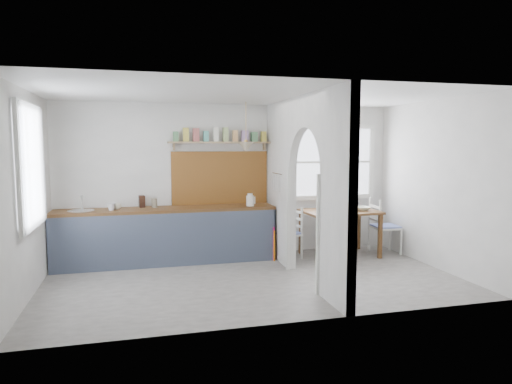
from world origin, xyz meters
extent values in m
cube|color=gray|center=(0.00, 0.00, 0.00)|extent=(5.80, 3.20, 0.01)
cube|color=white|center=(0.00, 0.00, 2.60)|extent=(5.80, 3.20, 0.01)
cube|color=white|center=(0.00, 1.60, 1.30)|extent=(5.80, 0.01, 2.60)
cube|color=white|center=(0.00, -1.60, 1.30)|extent=(5.80, 0.01, 2.60)
cube|color=white|center=(-2.90, 0.00, 1.30)|extent=(0.01, 3.20, 2.60)
cube|color=white|center=(2.90, 0.00, 1.30)|extent=(0.01, 3.20, 2.60)
cube|color=white|center=(0.70, -1.20, 1.30)|extent=(0.12, 0.80, 2.60)
cube|color=white|center=(0.70, 1.00, 1.30)|extent=(0.12, 1.20, 2.60)
cube|color=white|center=(0.70, -0.20, 2.08)|extent=(0.12, 1.20, 1.05)
cube|color=brown|center=(-1.13, 1.30, 0.88)|extent=(3.50, 0.60, 0.05)
cube|color=#4C5363|center=(-1.13, 1.01, 0.42)|extent=(3.50, 0.03, 0.85)
cube|color=black|center=(-1.13, 1.35, 0.42)|extent=(3.46, 0.45, 0.85)
cylinder|color=silver|center=(-2.43, 1.30, 0.89)|extent=(0.40, 0.40, 0.02)
cube|color=brown|center=(-0.20, 1.58, 1.35)|extent=(1.65, 0.03, 0.90)
cube|color=#9C7B56|center=(-0.20, 1.49, 1.95)|extent=(1.75, 0.20, 0.03)
cube|color=#3E7244|center=(-0.95, 1.49, 2.06)|extent=(0.09, 0.09, 0.18)
cube|color=gold|center=(-0.78, 1.49, 2.06)|extent=(0.09, 0.09, 0.18)
cube|color=#95433E|center=(-0.62, 1.49, 2.06)|extent=(0.09, 0.09, 0.18)
cube|color=teal|center=(-0.45, 1.49, 2.06)|extent=(0.09, 0.09, 0.18)
cube|color=silver|center=(-0.29, 1.49, 2.06)|extent=(0.09, 0.09, 0.18)
cube|color=#8CA561|center=(-0.12, 1.49, 2.06)|extent=(0.09, 0.09, 0.18)
cube|color=tan|center=(0.04, 1.49, 2.06)|extent=(0.09, 0.09, 0.18)
cube|color=#8B6C9E|center=(0.21, 1.49, 2.06)|extent=(0.09, 0.09, 0.18)
cube|color=#3E7244|center=(0.37, 1.49, 2.06)|extent=(0.09, 0.09, 0.18)
cube|color=gold|center=(0.54, 1.49, 2.06)|extent=(0.09, 0.09, 0.18)
cone|color=beige|center=(0.15, 1.15, 1.88)|extent=(0.26, 0.26, 0.16)
cylinder|color=silver|center=(0.61, 0.90, 1.45)|extent=(0.02, 0.50, 0.02)
imported|color=silver|center=(-1.98, 1.23, 0.96)|extent=(0.13, 0.13, 0.11)
imported|color=silver|center=(-1.90, 1.33, 0.95)|extent=(0.16, 0.16, 0.10)
cube|color=black|center=(-1.51, 1.46, 1.00)|extent=(0.10, 0.13, 0.19)
cylinder|color=#726853|center=(-1.32, 1.37, 0.98)|extent=(0.10, 0.10, 0.15)
cube|color=#BA1462|center=(0.58, 0.99, 0.28)|extent=(0.02, 0.03, 0.57)
cube|color=orange|center=(0.58, 0.96, 0.25)|extent=(0.02, 0.03, 0.52)
imported|color=beige|center=(2.15, 0.93, 0.82)|extent=(0.28, 0.28, 0.07)
imported|color=#46743C|center=(1.61, 0.89, 0.84)|extent=(0.13, 0.13, 0.10)
cylinder|color=black|center=(1.50, 0.98, 0.80)|extent=(0.17, 0.17, 0.01)
imported|color=#472B4E|center=(1.88, 1.18, 0.89)|extent=(0.25, 0.25, 0.21)
camera|label=1|loc=(-1.57, -6.10, 1.92)|focal=32.00mm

